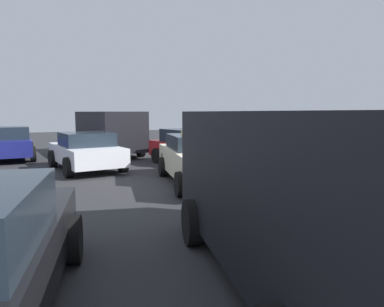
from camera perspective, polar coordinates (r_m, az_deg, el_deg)
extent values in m
plane|color=#2D2D30|center=(10.23, 1.56, -4.93)|extent=(60.00, 60.00, 0.00)
cube|color=beige|center=(10.13, 1.57, -1.46)|extent=(4.83, 2.48, 0.72)
cube|color=#1E2833|center=(10.37, 1.11, 1.92)|extent=(2.17, 1.93, 0.42)
cylinder|color=black|center=(9.14, 9.53, -4.44)|extent=(0.65, 0.31, 0.63)
cylinder|color=black|center=(8.60, -1.90, -5.07)|extent=(0.65, 0.31, 0.63)
cylinder|color=black|center=(11.79, 4.08, -1.84)|extent=(0.65, 0.31, 0.63)
cylinder|color=black|center=(11.37, -4.82, -2.16)|extent=(0.65, 0.31, 0.63)
ellipsoid|color=black|center=(12.13, 3.41, 0.23)|extent=(0.17, 0.05, 0.12)
ellipsoid|color=black|center=(11.13, 5.01, -0.45)|extent=(0.19, 0.05, 0.13)
ellipsoid|color=black|center=(9.46, 8.52, -2.58)|extent=(0.18, 0.05, 0.14)
ellipsoid|color=black|center=(8.66, -1.95, -3.14)|extent=(0.20, 0.05, 0.10)
ellipsoid|color=black|center=(11.60, -4.97, -0.26)|extent=(0.18, 0.05, 0.13)
ellipsoid|color=black|center=(9.93, 7.36, -1.31)|extent=(0.11, 0.04, 0.13)
ellipsoid|color=black|center=(8.70, -1.97, -3.97)|extent=(0.18, 0.05, 0.13)
ellipsoid|color=black|center=(10.08, 7.02, -0.78)|extent=(0.13, 0.04, 0.14)
sphere|color=orange|center=(9.00, 2.10, 0.11)|extent=(0.10, 0.10, 0.10)
sphere|color=orange|center=(8.91, 6.04, -0.10)|extent=(0.06, 0.06, 0.06)
cone|color=tan|center=(8.48, -0.19, -0.19)|extent=(0.06, 0.06, 0.13)
cone|color=#A87A38|center=(9.03, 7.11, 0.20)|extent=(0.07, 0.07, 0.13)
cylinder|color=#A87A38|center=(8.45, 6.45, -0.46)|extent=(0.12, 0.12, 0.07)
cone|color=orange|center=(8.23, 5.86, -0.51)|extent=(0.09, 0.09, 0.11)
cone|color=#A87A38|center=(8.27, 5.29, -0.43)|extent=(0.10, 0.10, 0.11)
cone|color=tan|center=(8.10, 1.66, -0.72)|extent=(0.13, 0.13, 0.07)
cylinder|color=#A87A38|center=(7.97, 5.12, -0.79)|extent=(0.08, 0.08, 0.09)
cone|color=orange|center=(8.89, 5.47, -0.04)|extent=(0.08, 0.08, 0.08)
cone|color=tan|center=(8.87, 5.99, 0.01)|extent=(0.09, 0.09, 0.10)
cone|color=black|center=(8.20, 6.57, -0.52)|extent=(0.08, 0.08, 0.11)
cone|color=orange|center=(10.94, 0.33, 3.46)|extent=(0.05, 0.05, 0.07)
cone|color=silver|center=(10.76, 3.85, 3.35)|extent=(0.09, 0.09, 0.05)
cylinder|color=orange|center=(9.67, -1.51, 3.04)|extent=(0.06, 0.06, 0.08)
cylinder|color=black|center=(11.06, 1.33, 3.59)|extent=(0.08, 0.08, 0.11)
cone|color=#A87A38|center=(10.54, 3.70, 3.39)|extent=(0.07, 0.07, 0.09)
cylinder|color=tan|center=(10.30, -1.59, 3.39)|extent=(0.10, 0.10, 0.12)
cone|color=silver|center=(10.43, 2.33, 3.40)|extent=(0.05, 0.05, 0.11)
cone|color=beige|center=(9.98, 4.65, 3.67)|extent=(0.18, 0.18, 0.26)
cone|color=beige|center=(9.72, -0.92, 3.60)|extent=(0.18, 0.18, 0.26)
cube|color=black|center=(17.51, -13.52, 3.75)|extent=(5.55, 2.74, 1.80)
cube|color=#1E2833|center=(19.28, -15.23, 5.03)|extent=(0.38, 1.72, 0.65)
cylinder|color=black|center=(18.84, -17.82, 1.24)|extent=(0.75, 0.35, 0.72)
cylinder|color=black|center=(19.40, -12.06, 1.57)|extent=(0.75, 0.35, 0.72)
cylinder|color=black|center=(15.77, -15.15, 0.30)|extent=(0.75, 0.35, 0.72)
cylinder|color=black|center=(16.42, -8.42, 0.72)|extent=(0.75, 0.35, 0.72)
cube|color=black|center=(4.28, 17.65, -5.42)|extent=(5.44, 2.84, 1.79)
cube|color=#1E2833|center=(5.86, 9.08, 1.57)|extent=(0.43, 1.69, 0.64)
cylinder|color=black|center=(5.58, 0.10, -11.18)|extent=(0.75, 0.37, 0.72)
cylinder|color=black|center=(6.27, 18.31, -9.49)|extent=(0.75, 0.37, 0.72)
cylinder|color=black|center=(5.22, -18.94, -13.14)|extent=(0.70, 0.32, 0.67)
cube|color=white|center=(13.09, -17.00, -0.05)|extent=(4.19, 2.46, 0.61)
cube|color=#1E2833|center=(12.88, -16.88, 2.26)|extent=(1.94, 1.92, 0.47)
cylinder|color=black|center=(14.10, -21.88, -0.82)|extent=(0.69, 0.33, 0.66)
cylinder|color=black|center=(14.54, -14.79, -0.33)|extent=(0.69, 0.33, 0.66)
cylinder|color=black|center=(11.73, -19.65, -2.18)|extent=(0.69, 0.33, 0.66)
cylinder|color=black|center=(12.26, -11.29, -1.54)|extent=(0.69, 0.33, 0.66)
cube|color=navy|center=(17.20, -27.86, 1.09)|extent=(4.05, 2.08, 0.65)
cube|color=#1E2833|center=(16.92, -27.98, 3.01)|extent=(1.75, 1.77, 0.53)
cylinder|color=black|center=(18.44, -24.89, 0.71)|extent=(0.67, 0.27, 0.65)
cylinder|color=black|center=(16.01, -24.60, -0.11)|extent=(0.67, 0.27, 0.65)
cube|color=red|center=(13.69, -0.03, 0.51)|extent=(4.25, 2.53, 0.63)
cube|color=#1E2833|center=(13.89, -0.75, 2.97)|extent=(2.06, 1.92, 0.51)
cylinder|color=black|center=(13.29, 6.13, -0.89)|extent=(0.65, 0.35, 0.62)
cylinder|color=black|center=(12.22, -0.14, -1.52)|extent=(0.65, 0.35, 0.62)
cylinder|color=black|center=(15.22, 0.07, 0.13)|extent=(0.65, 0.35, 0.62)
cylinder|color=black|center=(14.30, -5.75, -0.34)|extent=(0.65, 0.35, 0.62)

